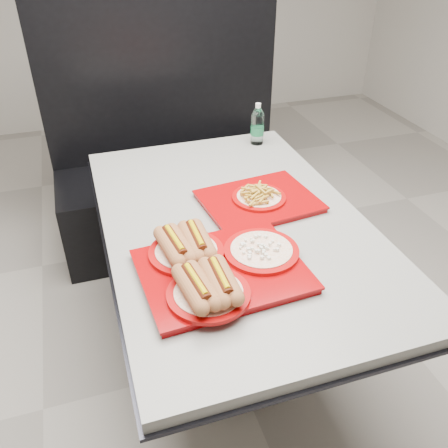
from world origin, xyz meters
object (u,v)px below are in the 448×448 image
object	(u,v)px
tray_far	(259,199)
water_bottle	(257,126)
tray_near	(215,266)
diner_table	(234,256)
booth_bench	(172,171)

from	to	relation	value
tray_far	water_bottle	distance (m)	0.55
tray_near	tray_far	bearing A→B (deg)	51.48
tray_far	diner_table	bearing A→B (deg)	-149.91
water_bottle	tray_near	bearing A→B (deg)	-118.48
booth_bench	water_bottle	world-z (taller)	booth_bench
booth_bench	water_bottle	xyz separation A→B (m)	(0.31, -0.51, 0.43)
booth_bench	water_bottle	size ratio (longest dim) A/B	7.02
diner_table	tray_far	world-z (taller)	tray_far
tray_far	water_bottle	size ratio (longest dim) A/B	2.30
diner_table	tray_near	distance (m)	0.38
booth_bench	tray_near	world-z (taller)	booth_bench
tray_near	tray_far	world-z (taller)	tray_near
water_bottle	diner_table	bearing A→B (deg)	-118.10
booth_bench	water_bottle	distance (m)	0.74
booth_bench	tray_near	distance (m)	1.43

